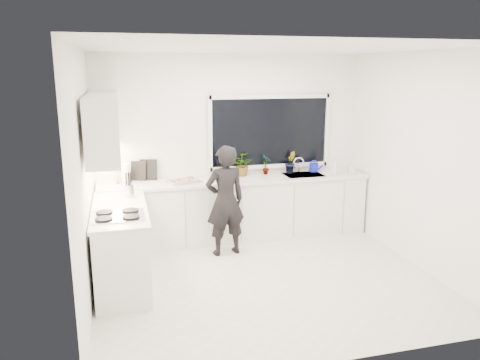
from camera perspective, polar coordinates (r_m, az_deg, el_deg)
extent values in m
cube|color=beige|center=(5.81, 3.13, -11.97)|extent=(4.00, 3.50, 0.02)
cube|color=white|center=(7.04, -1.09, 4.15)|extent=(4.00, 0.02, 2.70)
cube|color=white|center=(5.14, -18.54, 0.02)|extent=(0.02, 3.50, 2.70)
cube|color=white|center=(6.28, 21.06, 2.14)|extent=(0.02, 3.50, 2.70)
cube|color=white|center=(5.26, 3.52, 15.90)|extent=(4.00, 3.50, 0.02)
cube|color=black|center=(7.14, 3.68, 5.88)|extent=(1.80, 0.02, 1.00)
cube|color=white|center=(6.95, -0.45, -3.67)|extent=(3.92, 0.58, 0.88)
cube|color=white|center=(5.72, -14.23, -7.90)|extent=(0.58, 1.60, 0.88)
cube|color=silver|center=(6.83, -0.44, 0.00)|extent=(3.94, 0.62, 0.04)
cube|color=silver|center=(5.58, -14.50, -3.48)|extent=(0.62, 1.60, 0.04)
cube|color=white|center=(5.74, -16.28, 6.57)|extent=(0.34, 2.10, 0.70)
cube|color=silver|center=(7.16, 7.71, 0.28)|extent=(0.58, 0.42, 0.14)
cylinder|color=silver|center=(7.31, 7.16, 1.84)|extent=(0.03, 0.03, 0.22)
cube|color=black|center=(5.23, -14.71, -4.21)|extent=(0.56, 0.48, 0.03)
imported|color=black|center=(6.29, -1.81, -2.54)|extent=(0.60, 0.44, 1.51)
cube|color=silver|center=(6.66, -6.89, -0.13)|extent=(0.51, 0.44, 0.03)
cube|color=#B82D18|center=(6.65, -6.89, 0.01)|extent=(0.46, 0.39, 0.01)
cylinder|color=#121BB0|center=(7.37, 8.98, 1.52)|extent=(0.17, 0.17, 0.13)
cylinder|color=white|center=(6.70, -13.82, 0.68)|extent=(0.12, 0.12, 0.26)
cube|color=#A3794C|center=(6.75, -14.25, 0.56)|extent=(0.14, 0.11, 0.22)
cylinder|color=#ADAEB2|center=(5.98, -13.40, -1.28)|extent=(0.14, 0.14, 0.16)
cube|color=black|center=(6.84, -12.28, 1.10)|extent=(0.21, 0.10, 0.28)
cube|color=black|center=(6.85, -11.11, 1.25)|extent=(0.25, 0.08, 0.30)
imported|color=#26662D|center=(6.91, -2.21, 1.49)|extent=(0.21, 0.21, 0.27)
imported|color=#26662D|center=(6.97, 0.12, 1.87)|extent=(0.37, 0.39, 0.34)
imported|color=#26662D|center=(7.08, 3.19, 1.91)|extent=(0.15, 0.18, 0.31)
imported|color=#26662D|center=(7.21, 6.13, 2.16)|extent=(0.22, 0.23, 0.33)
imported|color=#D8BF66|center=(7.17, 11.50, 1.68)|extent=(0.15, 0.15, 0.28)
imported|color=#D8BF66|center=(7.30, 13.36, 1.43)|extent=(0.09, 0.10, 0.19)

